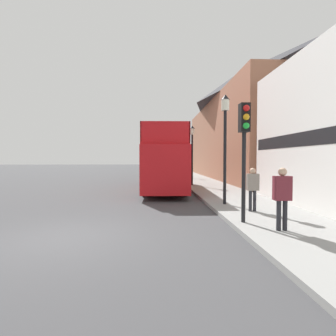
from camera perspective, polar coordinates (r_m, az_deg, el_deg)
ground_plane at (r=27.92m, az=-7.73°, el=-2.25°), size 144.00×144.00×0.00m
sidewalk at (r=25.14m, az=6.13°, el=-2.55°), size 3.34×108.00×0.14m
brick_terrace_rear at (r=28.76m, az=14.71°, el=8.75°), size 6.00×23.89×10.95m
tour_bus at (r=17.36m, az=-0.82°, el=1.08°), size 2.70×10.10×3.86m
parked_car_ahead_of_bus at (r=25.99m, az=-0.29°, el=-1.00°), size 1.82×4.23×1.50m
pedestrian_nearest at (r=7.58m, az=23.60°, el=-4.96°), size 0.44×0.24×1.67m
pedestrian_second at (r=10.00m, az=17.95°, el=-3.58°), size 0.41×0.23×1.58m
traffic_signal at (r=8.15m, az=16.29°, el=6.86°), size 0.28×0.42×3.55m
lamp_post_nearest at (r=11.33m, az=12.33°, el=8.39°), size 0.35×0.35×4.60m
lamp_post_second at (r=19.28m, az=5.29°, el=5.28°), size 0.35×0.35×4.34m
lamp_post_third at (r=27.42m, az=3.21°, el=4.66°), size 0.35×0.35×4.63m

